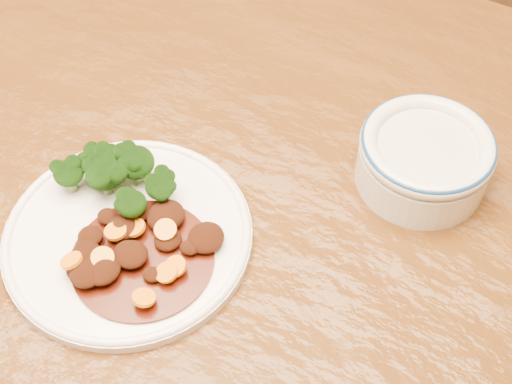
% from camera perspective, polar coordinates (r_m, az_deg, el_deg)
% --- Properties ---
extents(dining_table, '(1.52, 0.93, 0.75)m').
position_cam_1_polar(dining_table, '(0.80, -7.77, -2.36)').
color(dining_table, '#4C2B0D').
rests_on(dining_table, ground).
extents(dinner_plate, '(0.24, 0.24, 0.01)m').
position_cam_1_polar(dinner_plate, '(0.68, -10.21, -3.41)').
color(dinner_plate, white).
rests_on(dinner_plate, dining_table).
extents(broccoli_florets, '(0.12, 0.08, 0.04)m').
position_cam_1_polar(broccoli_florets, '(0.70, -11.29, 1.51)').
color(broccoli_florets, '#6B954D').
rests_on(broccoli_florets, dinner_plate).
extents(mince_stew, '(0.13, 0.13, 0.03)m').
position_cam_1_polar(mince_stew, '(0.66, -9.63, -4.46)').
color(mince_stew, '#3F1006').
rests_on(mince_stew, dinner_plate).
extents(dip_bowl, '(0.13, 0.13, 0.06)m').
position_cam_1_polar(dip_bowl, '(0.72, 13.33, 2.73)').
color(dip_bowl, beige).
rests_on(dip_bowl, dining_table).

